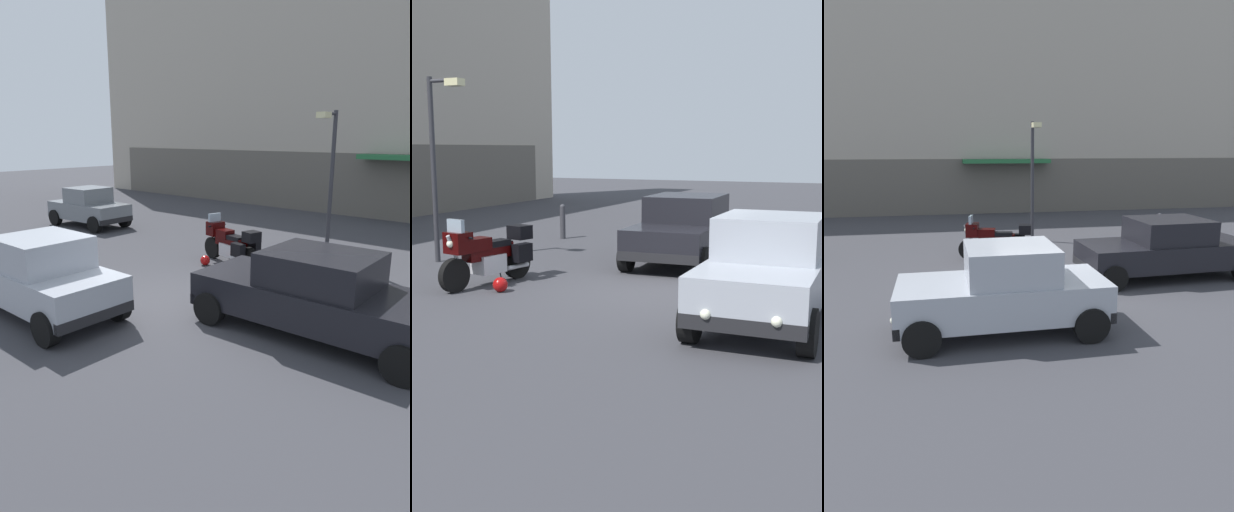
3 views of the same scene
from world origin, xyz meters
TOP-DOWN VIEW (x-y plane):
  - ground_plane at (0.00, 0.00)m, footprint 80.00×80.00m
  - motorcycle at (-0.88, 3.41)m, footprint 2.24×1.00m
  - helmet at (-1.34, 2.84)m, footprint 0.28×0.28m
  - car_hatchback_near at (-1.38, -2.09)m, footprint 3.89×1.82m
  - car_sedan_far at (3.28, 0.70)m, footprint 4.64×2.09m
  - car_compact_side at (-8.69, 4.06)m, footprint 3.54×1.87m
  - streetlamp_curbside at (0.75, 5.86)m, footprint 0.28×0.94m

SIDE VIEW (x-z plane):
  - ground_plane at x=0.00m, z-range 0.00..0.00m
  - helmet at x=-1.34m, z-range 0.00..0.28m
  - motorcycle at x=-0.88m, z-range -0.06..1.30m
  - car_compact_side at x=-8.69m, z-range -0.01..1.55m
  - car_sedan_far at x=3.28m, z-range 0.00..1.56m
  - car_hatchback_near at x=-1.38m, z-range -0.01..1.63m
  - streetlamp_curbside at x=0.75m, z-range 0.50..4.74m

